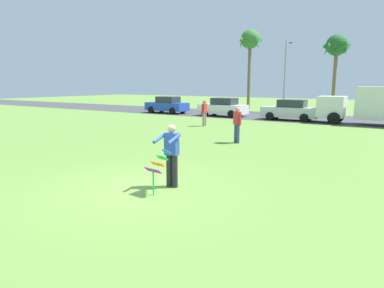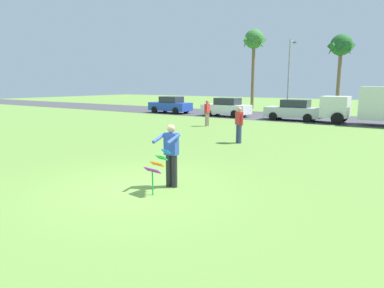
{
  "view_description": "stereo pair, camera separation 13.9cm",
  "coord_description": "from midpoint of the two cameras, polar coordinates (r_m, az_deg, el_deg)",
  "views": [
    {
      "loc": [
        6.1,
        -6.56,
        2.8
      ],
      "look_at": [
        0.67,
        1.71,
        1.05
      ],
      "focal_mm": 31.9,
      "sensor_mm": 36.0,
      "label": 1
    },
    {
      "loc": [
        6.22,
        -6.48,
        2.8
      ],
      "look_at": [
        0.67,
        1.71,
        1.05
      ],
      "focal_mm": 31.9,
      "sensor_mm": 36.0,
      "label": 2
    }
  ],
  "objects": [
    {
      "name": "streetlight_pole",
      "position": [
        35.53,
        16.07,
        11.59
      ],
      "size": [
        0.24,
        1.65,
        7.0
      ],
      "color": "#9E9EA3",
      "rests_on": "ground"
    },
    {
      "name": "parked_car_silver",
      "position": [
        27.55,
        16.77,
        5.39
      ],
      "size": [
        4.25,
        1.94,
        1.6
      ],
      "color": "silver",
      "rests_on": "ground"
    },
    {
      "name": "palm_tree_left_near",
      "position": [
        39.88,
        10.41,
        16.34
      ],
      "size": [
        2.58,
        2.71,
        8.72
      ],
      "color": "brown",
      "rests_on": "ground"
    },
    {
      "name": "person_walker_near",
      "position": [
        16.38,
        8.1,
        3.39
      ],
      "size": [
        0.51,
        0.36,
        1.73
      ],
      "color": "#384772",
      "rests_on": "ground"
    },
    {
      "name": "person_walker_far",
      "position": [
        22.81,
        2.73,
        5.33
      ],
      "size": [
        0.26,
        0.57,
        1.73
      ],
      "color": "gray",
      "rests_on": "ground"
    },
    {
      "name": "parked_car_white",
      "position": [
        29.83,
        5.88,
        6.09
      ],
      "size": [
        4.25,
        1.93,
        1.6
      ],
      "color": "white",
      "rests_on": "ground"
    },
    {
      "name": "ground_plane",
      "position": [
        9.4,
        -8.95,
        -7.43
      ],
      "size": [
        120.0,
        120.0,
        0.0
      ],
      "primitive_type": "plane",
      "color": "olive"
    },
    {
      "name": "palm_tree_right_near",
      "position": [
        37.97,
        23.74,
        14.48
      ],
      "size": [
        2.58,
        2.71,
        7.63
      ],
      "color": "brown",
      "rests_on": "ground"
    },
    {
      "name": "road_strip",
      "position": [
        29.41,
        21.87,
        3.86
      ],
      "size": [
        120.0,
        8.0,
        0.01
      ],
      "primitive_type": "cube",
      "color": "#424247",
      "rests_on": "ground"
    },
    {
      "name": "parked_truck_white_box",
      "position": [
        26.36,
        29.19,
        5.75
      ],
      "size": [
        6.74,
        2.22,
        2.62
      ],
      "color": "silver",
      "rests_on": "ground"
    },
    {
      "name": "person_kite_flyer",
      "position": [
        9.25,
        -3.1,
        -1.52
      ],
      "size": [
        0.58,
        0.69,
        1.73
      ],
      "color": "#26262B",
      "rests_on": "ground"
    },
    {
      "name": "parked_car_blue",
      "position": [
        33.14,
        -3.51,
        6.51
      ],
      "size": [
        4.23,
        1.9,
        1.6
      ],
      "color": "#2347B7",
      "rests_on": "ground"
    },
    {
      "name": "kite_held",
      "position": [
        8.77,
        -5.41,
        -3.56
      ],
      "size": [
        0.52,
        0.67,
        1.12
      ],
      "color": "blue",
      "rests_on": "ground"
    }
  ]
}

